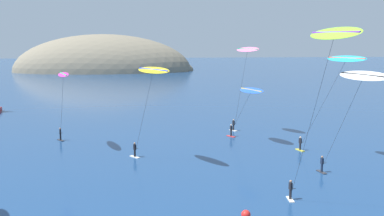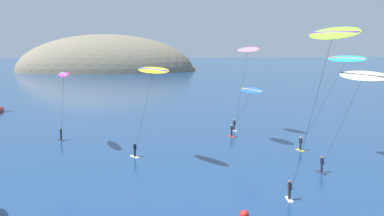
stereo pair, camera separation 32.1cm
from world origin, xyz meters
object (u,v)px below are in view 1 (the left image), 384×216
Objects in this scene: kitesurfer_blue at (250,94)px; kitesurfer_pink at (246,56)px; marker_buoy at (246,214)px; kitesurfer_lime at (331,45)px; kitesurfer_cyan at (342,66)px; kitesurfer_yellow at (152,77)px; kitesurfer_magenta at (63,80)px; kitesurfer_white at (361,82)px.

kitesurfer_pink is (0.82, 5.93, 4.49)m from kitesurfer_blue.
marker_buoy is (-6.96, -31.63, -10.52)m from kitesurfer_pink.
marker_buoy is at bearing -102.41° from kitesurfer_pink.
kitesurfer_lime reaches higher than marker_buoy.
kitesurfer_lime is at bearing -116.01° from kitesurfer_cyan.
kitesurfer_blue is 0.69× the size of kitesurfer_cyan.
kitesurfer_cyan reaches higher than marker_buoy.
kitesurfer_cyan is 1.11× the size of kitesurfer_yellow.
kitesurfer_pink is at bearing 82.16° from kitesurfer_blue.
kitesurfer_lime is (22.50, -26.31, 4.53)m from kitesurfer_magenta.
kitesurfer_pink is (-4.61, 25.16, 1.30)m from kitesurfer_white.
marker_buoy is at bearing -68.35° from kitesurfer_yellow.
kitesurfer_blue is at bearing 36.62° from kitesurfer_yellow.
kitesurfer_pink is (-7.17, 15.32, 0.51)m from kitesurfer_cyan.
kitesurfer_white is at bearing -28.64° from kitesurfer_yellow.
kitesurfer_white is at bearing -33.40° from kitesurfer_magenta.
kitesurfer_pink is at bearing 87.69° from kitesurfer_lime.
kitesurfer_cyan is at bearing -0.04° from kitesurfer_yellow.
kitesurfer_white is 1.33× the size of kitesurfer_blue.
marker_buoy is (-6.14, -25.70, -6.03)m from kitesurfer_blue.
kitesurfer_lime is (-0.51, -26.80, 6.49)m from kitesurfer_blue.
kitesurfer_blue is at bearing 130.38° from kitesurfer_cyan.
marker_buoy is (6.48, -16.32, -9.00)m from kitesurfer_yellow.
kitesurfer_blue is at bearing 105.75° from kitesurfer_white.
marker_buoy is at bearing -103.44° from kitesurfer_blue.
marker_buoy is (-14.13, -16.31, -10.01)m from kitesurfer_cyan.
kitesurfer_lime is at bearing -128.07° from kitesurfer_white.
kitesurfer_lime is 1.16× the size of kitesurfer_pink.
kitesurfer_pink is at bearing 77.59° from marker_buoy.
kitesurfer_magenta is 13.71m from kitesurfer_yellow.
kitesurfer_cyan is 0.81× the size of kitesurfer_lime.
kitesurfer_pink is 34.05m from marker_buoy.
marker_buoy is at bearing 168.95° from kitesurfer_lime.
kitesurfer_magenta is at bearing 163.97° from kitesurfer_cyan.
kitesurfer_cyan is at bearing -16.03° from kitesurfer_magenta.
kitesurfer_white is 16.14m from marker_buoy.
kitesurfer_blue is 7.49m from kitesurfer_pink.
kitesurfer_yellow is at bearing -143.38° from kitesurfer_blue.
kitesurfer_blue is 16.00m from kitesurfer_yellow.
kitesurfer_cyan is at bearing -64.92° from kitesurfer_pink.
kitesurfer_lime is (12.11, -17.42, 3.52)m from kitesurfer_yellow.
kitesurfer_white reaches higher than marker_buoy.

